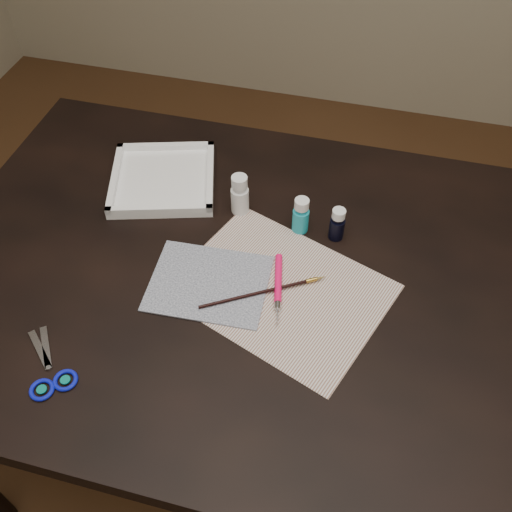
% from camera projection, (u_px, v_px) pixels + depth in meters
% --- Properties ---
extents(ground, '(3.50, 3.50, 0.02)m').
position_uv_depth(ground, '(256.00, 436.00, 1.68)').
color(ground, '#422614').
rests_on(ground, ground).
extents(table, '(1.30, 0.90, 0.75)m').
position_uv_depth(table, '(256.00, 370.00, 1.39)').
color(table, black).
rests_on(table, ground).
extents(paper, '(0.46, 0.40, 0.00)m').
position_uv_depth(paper, '(280.00, 290.00, 1.08)').
color(paper, silver).
rests_on(paper, table).
extents(canvas, '(0.23, 0.19, 0.00)m').
position_uv_depth(canvas, '(209.00, 283.00, 1.09)').
color(canvas, black).
rests_on(canvas, paper).
extents(paint_bottle_white, '(0.05, 0.05, 0.09)m').
position_uv_depth(paint_bottle_white, '(240.00, 194.00, 1.19)').
color(paint_bottle_white, white).
rests_on(paint_bottle_white, table).
extents(paint_bottle_cyan, '(0.04, 0.04, 0.08)m').
position_uv_depth(paint_bottle_cyan, '(301.00, 215.00, 1.16)').
color(paint_bottle_cyan, '#1CA6B8').
rests_on(paint_bottle_cyan, table).
extents(paint_bottle_navy, '(0.03, 0.03, 0.08)m').
position_uv_depth(paint_bottle_navy, '(337.00, 224.00, 1.15)').
color(paint_bottle_navy, black).
rests_on(paint_bottle_navy, table).
extents(paintbrush, '(0.22, 0.14, 0.01)m').
position_uv_depth(paintbrush, '(264.00, 291.00, 1.07)').
color(paintbrush, black).
rests_on(paintbrush, canvas).
extents(craft_knife, '(0.05, 0.17, 0.01)m').
position_uv_depth(craft_knife, '(278.00, 290.00, 1.07)').
color(craft_knife, '#FF0E5C').
rests_on(craft_knife, paper).
extents(scissors, '(0.18, 0.17, 0.01)m').
position_uv_depth(scissors, '(43.00, 363.00, 0.97)').
color(scissors, silver).
rests_on(scissors, table).
extents(palette_tray, '(0.28, 0.28, 0.03)m').
position_uv_depth(palette_tray, '(163.00, 179.00, 1.27)').
color(palette_tray, white).
rests_on(palette_tray, table).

